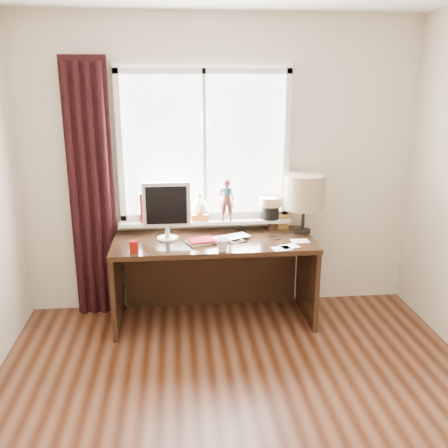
{
  "coord_description": "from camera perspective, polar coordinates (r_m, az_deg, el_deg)",
  "views": [
    {
      "loc": [
        -0.41,
        -2.37,
        2.07
      ],
      "look_at": [
        -0.05,
        1.25,
        1.0
      ],
      "focal_mm": 40.0,
      "sensor_mm": 36.0,
      "label": 1
    }
  ],
  "objects": [
    {
      "name": "wall_back",
      "position": [
        4.46,
        -0.31,
        6.44
      ],
      "size": [
        3.5,
        0.0,
        2.6
      ],
      "primitive_type": "cube",
      "rotation": [
        1.57,
        0.0,
        0.0
      ],
      "color": "beige",
      "rests_on": "ground"
    },
    {
      "name": "laptop",
      "position": [
        4.23,
        0.67,
        -1.61
      ],
      "size": [
        0.41,
        0.35,
        0.03
      ],
      "primitive_type": "imported",
      "rotation": [
        0.0,
        0.0,
        0.42
      ],
      "color": "silver",
      "rests_on": "desk"
    },
    {
      "name": "mug",
      "position": [
        3.94,
        -0.18,
        -2.37
      ],
      "size": [
        0.14,
        0.14,
        0.11
      ],
      "primitive_type": "imported",
      "rotation": [
        0.0,
        0.0,
        0.99
      ],
      "color": "white",
      "rests_on": "desk"
    },
    {
      "name": "red_cup",
      "position": [
        3.97,
        -10.26,
        -2.57
      ],
      "size": [
        0.07,
        0.07,
        0.1
      ],
      "primitive_type": "cylinder",
      "color": "#700C03",
      "rests_on": "desk"
    },
    {
      "name": "window",
      "position": [
        4.4,
        -1.95,
        6.34
      ],
      "size": [
        1.52,
        0.21,
        1.4
      ],
      "color": "white",
      "rests_on": "ground"
    },
    {
      "name": "curtain",
      "position": [
        4.45,
        -14.9,
        3.42
      ],
      "size": [
        0.38,
        0.09,
        2.25
      ],
      "color": "black",
      "rests_on": "floor"
    },
    {
      "name": "desk",
      "position": [
        4.4,
        -1.26,
        -4.44
      ],
      "size": [
        1.7,
        0.7,
        0.75
      ],
      "color": "#322014",
      "rests_on": "floor"
    },
    {
      "name": "monitor",
      "position": [
        4.2,
        -6.59,
        1.89
      ],
      "size": [
        0.4,
        0.18,
        0.49
      ],
      "color": "beige",
      "rests_on": "desk"
    },
    {
      "name": "notebook_stack",
      "position": [
        4.15,
        -2.64,
        -1.97
      ],
      "size": [
        0.27,
        0.24,
        0.03
      ],
      "color": "beige",
      "rests_on": "desk"
    },
    {
      "name": "brush_holder",
      "position": [
        4.53,
        5.62,
        0.16
      ],
      "size": [
        0.09,
        0.09,
        0.25
      ],
      "color": "black",
      "rests_on": "desk"
    },
    {
      "name": "icon_frame",
      "position": [
        4.55,
        6.77,
        0.24
      ],
      "size": [
        0.1,
        0.03,
        0.13
      ],
      "color": "gold",
      "rests_on": "desk"
    },
    {
      "name": "table_lamp",
      "position": [
        4.38,
        9.16,
        3.56
      ],
      "size": [
        0.35,
        0.35,
        0.52
      ],
      "color": "black",
      "rests_on": "desk"
    },
    {
      "name": "loose_papers",
      "position": [
        4.12,
        7.6,
        -2.42
      ],
      "size": [
        0.36,
        0.3,
        0.0
      ],
      "color": "white",
      "rests_on": "desk"
    },
    {
      "name": "desk_cables",
      "position": [
        4.3,
        3.15,
        -1.48
      ],
      "size": [
        0.43,
        0.41,
        0.01
      ],
      "color": "black",
      "rests_on": "desk"
    }
  ]
}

